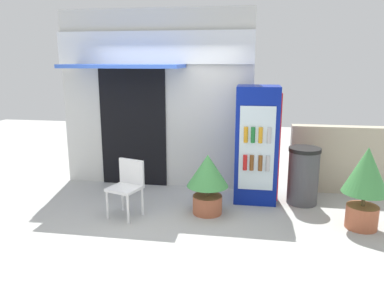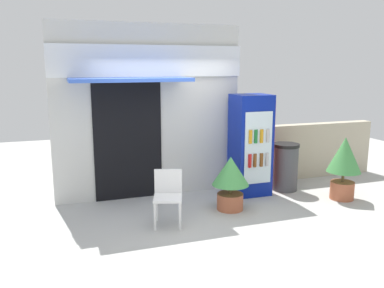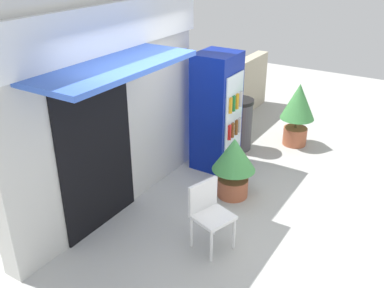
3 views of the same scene
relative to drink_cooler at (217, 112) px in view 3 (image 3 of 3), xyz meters
name	(u,v)px [view 3 (image 3 of 3)]	position (x,y,z in m)	size (l,w,h in m)	color
ground	(224,231)	(-1.53, -0.98, -0.93)	(16.00, 16.00, 0.00)	#B2B2AD
storefront_building	(107,97)	(-1.81, 0.57, 0.67)	(3.42, 1.10, 3.10)	silver
drink_cooler	(217,112)	(0.00, 0.00, 0.00)	(0.68, 0.65, 1.86)	navy
plastic_chair	(209,210)	(-1.85, -0.93, -0.44)	(0.53, 0.52, 0.83)	white
potted_plant_near_shop	(234,162)	(-0.71, -0.67, -0.38)	(0.62, 0.62, 0.91)	#AD5B3D
potted_plant_curbside	(298,108)	(1.43, -0.83, -0.24)	(0.60, 0.60, 1.14)	#AD5B3D
trash_bin	(238,124)	(0.74, -0.03, -0.47)	(0.50, 0.50, 0.91)	#47474C
stone_boundary_wall	(235,93)	(1.91, 0.63, -0.35)	(2.63, 0.23, 1.16)	#B7AD93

